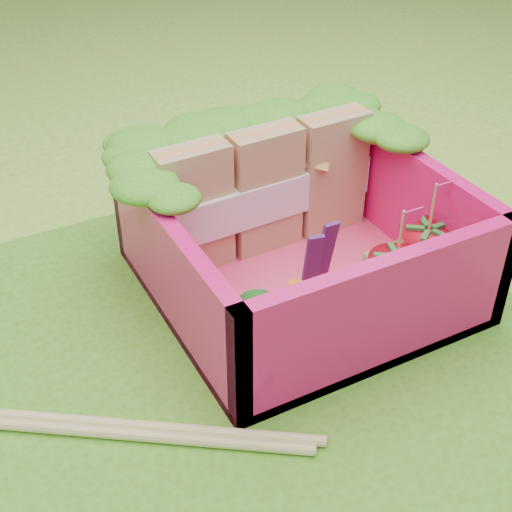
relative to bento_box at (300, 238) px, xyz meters
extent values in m
plane|color=#7BB934|center=(-0.45, -0.28, -0.31)|extent=(14.00, 14.00, 0.00)
cube|color=#539521|center=(-0.45, -0.28, -0.29)|extent=(2.60, 2.60, 0.03)
cube|color=#FC4074|center=(0.00, 0.00, -0.25)|extent=(1.30, 1.30, 0.05)
cube|color=#F0146F|center=(0.00, 0.61, 0.00)|extent=(1.30, 0.07, 0.55)
cube|color=#F0146F|center=(0.00, -0.61, 0.00)|extent=(1.30, 0.07, 0.55)
cube|color=#F0146F|center=(-0.62, 0.00, 0.00)|extent=(0.07, 1.30, 0.55)
cube|color=#F0146F|center=(0.61, 0.00, 0.00)|extent=(0.07, 1.30, 0.55)
ellipsoid|color=#1F8818|center=(-0.50, 0.58, 0.33)|extent=(0.30, 0.30, 0.11)
ellipsoid|color=#1F8818|center=(-0.36, 0.58, 0.33)|extent=(0.30, 0.30, 0.11)
ellipsoid|color=#1F8818|center=(-0.21, 0.58, 0.33)|extent=(0.30, 0.30, 0.11)
ellipsoid|color=#1F8818|center=(-0.07, 0.58, 0.33)|extent=(0.30, 0.30, 0.11)
ellipsoid|color=#1F8818|center=(0.07, 0.58, 0.33)|extent=(0.30, 0.30, 0.11)
ellipsoid|color=#1F8818|center=(0.21, 0.58, 0.33)|extent=(0.30, 0.30, 0.11)
ellipsoid|color=#1F8818|center=(0.36, 0.58, 0.33)|extent=(0.30, 0.30, 0.11)
ellipsoid|color=#1F8818|center=(0.50, 0.58, 0.33)|extent=(0.30, 0.30, 0.11)
ellipsoid|color=#1F8818|center=(-0.58, 0.10, 0.33)|extent=(0.27, 0.27, 0.10)
ellipsoid|color=#1F8818|center=(-0.58, 0.24, 0.33)|extent=(0.27, 0.27, 0.10)
ellipsoid|color=#1F8818|center=(-0.58, 0.38, 0.33)|extent=(0.27, 0.27, 0.10)
ellipsoid|color=#1F8818|center=(-0.58, 0.52, 0.33)|extent=(0.27, 0.27, 0.10)
ellipsoid|color=#1F8818|center=(-0.58, 0.66, 0.33)|extent=(0.27, 0.27, 0.10)
ellipsoid|color=#1F8818|center=(0.58, 0.10, 0.33)|extent=(0.27, 0.27, 0.10)
ellipsoid|color=#1F8818|center=(0.58, 0.24, 0.33)|extent=(0.27, 0.27, 0.10)
ellipsoid|color=#1F8818|center=(0.58, 0.38, 0.33)|extent=(0.27, 0.27, 0.10)
ellipsoid|color=#1F8818|center=(0.58, 0.52, 0.33)|extent=(0.27, 0.27, 0.10)
ellipsoid|color=#1F8818|center=(0.58, 0.66, 0.33)|extent=(0.27, 0.27, 0.10)
cube|color=tan|center=(-0.37, 0.33, 0.08)|extent=(0.35, 0.16, 0.61)
cube|color=tan|center=(0.00, 0.33, 0.08)|extent=(0.35, 0.16, 0.61)
cube|color=tan|center=(0.37, 0.33, 0.08)|extent=(0.35, 0.16, 0.61)
cube|color=white|center=(0.00, 0.33, 0.05)|extent=(1.11, 0.21, 0.20)
cylinder|color=#679146|center=(-0.43, -0.33, -0.16)|extent=(0.12, 0.12, 0.13)
ellipsoid|color=#134412|center=(-0.43, -0.33, -0.04)|extent=(0.34, 0.34, 0.12)
cylinder|color=orange|center=(-0.28, -0.34, -0.11)|extent=(0.07, 0.07, 0.23)
cylinder|color=orange|center=(-0.21, -0.31, -0.10)|extent=(0.07, 0.07, 0.26)
cube|color=#4D195A|center=(-0.04, -0.17, -0.04)|extent=(0.07, 0.03, 0.38)
cube|color=#4D195A|center=(0.06, -0.12, -0.04)|extent=(0.07, 0.02, 0.38)
cone|color=red|center=(0.26, -0.36, -0.10)|extent=(0.25, 0.25, 0.25)
cylinder|color=tan|center=(0.26, -0.36, 0.14)|extent=(0.01, 0.01, 0.24)
cube|color=#F0287D|center=(0.31, -0.36, 0.22)|extent=(0.10, 0.01, 0.06)
cone|color=red|center=(0.50, -0.28, -0.09)|extent=(0.27, 0.27, 0.27)
cylinder|color=tan|center=(0.50, -0.28, 0.16)|extent=(0.01, 0.01, 0.24)
cube|color=#F0287D|center=(0.55, -0.28, 0.24)|extent=(0.10, 0.01, 0.06)
cube|color=#5AC03C|center=(0.50, -0.06, -0.20)|extent=(0.32, 0.09, 0.05)
cube|color=#5AC03C|center=(0.50, -0.32, -0.20)|extent=(0.31, 0.21, 0.05)
cube|color=#5AC03C|center=(0.16, -0.38, -0.20)|extent=(0.26, 0.29, 0.05)
cube|color=#5AC03C|center=(0.00, -0.43, -0.20)|extent=(0.25, 0.30, 0.05)
cube|color=tan|center=(-1.41, -0.23, -0.25)|extent=(1.95, 1.33, 0.04)
cube|color=tan|center=(-1.35, -0.21, -0.25)|extent=(1.95, 1.33, 0.04)
camera|label=1|loc=(-1.42, -2.25, 1.79)|focal=50.00mm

